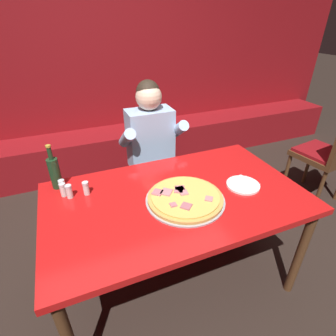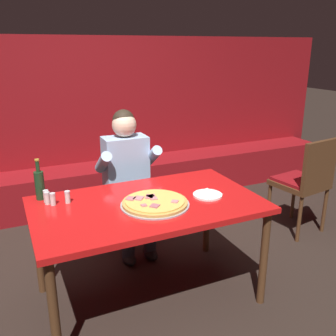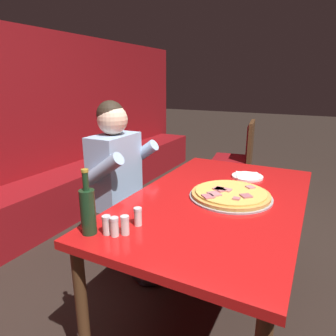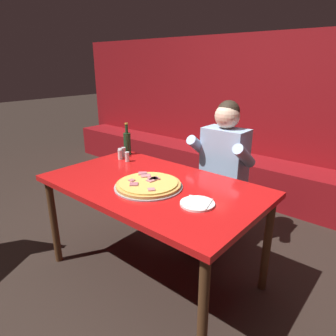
{
  "view_description": "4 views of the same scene",
  "coord_description": "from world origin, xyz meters",
  "px_view_note": "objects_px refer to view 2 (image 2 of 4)",
  "views": [
    {
      "loc": [
        -0.53,
        -1.17,
        1.71
      ],
      "look_at": [
        0.03,
        0.2,
        0.84
      ],
      "focal_mm": 28.0,
      "sensor_mm": 36.0,
      "label": 1
    },
    {
      "loc": [
        -0.85,
        -2.21,
        1.79
      ],
      "look_at": [
        0.2,
        0.09,
        0.96
      ],
      "focal_mm": 40.0,
      "sensor_mm": 36.0,
      "label": 2
    },
    {
      "loc": [
        -1.55,
        -0.47,
        1.41
      ],
      "look_at": [
        -0.12,
        0.26,
        0.93
      ],
      "focal_mm": 32.0,
      "sensor_mm": 36.0,
      "label": 3
    },
    {
      "loc": [
        1.35,
        -1.41,
        1.57
      ],
      "look_at": [
        0.01,
        0.16,
        0.83
      ],
      "focal_mm": 32.0,
      "sensor_mm": 36.0,
      "label": 4
    }
  ],
  "objects_px": {
    "dining_chair_by_booth": "(307,178)",
    "shaker_parmesan": "(68,198)",
    "diner_seated_blue_shirt": "(129,176)",
    "pizza": "(155,203)",
    "shaker_oregano": "(46,197)",
    "shaker_black_pepper": "(53,200)",
    "beer_bottle": "(40,184)",
    "main_dining_table": "(148,212)",
    "shaker_red_pepper_flakes": "(47,199)",
    "plate_white_paper": "(208,195)"
  },
  "relations": [
    {
      "from": "beer_bottle",
      "to": "shaker_black_pepper",
      "type": "distance_m",
      "value": 0.17
    },
    {
      "from": "diner_seated_blue_shirt",
      "to": "dining_chair_by_booth",
      "type": "distance_m",
      "value": 1.71
    },
    {
      "from": "dining_chair_by_booth",
      "to": "plate_white_paper",
      "type": "bearing_deg",
      "value": -163.71
    },
    {
      "from": "plate_white_paper",
      "to": "diner_seated_blue_shirt",
      "type": "distance_m",
      "value": 0.86
    },
    {
      "from": "shaker_oregano",
      "to": "shaker_black_pepper",
      "type": "relative_size",
      "value": 1.0
    },
    {
      "from": "beer_bottle",
      "to": "diner_seated_blue_shirt",
      "type": "xyz_separation_m",
      "value": [
        0.77,
        0.35,
        -0.17
      ]
    },
    {
      "from": "pizza",
      "to": "dining_chair_by_booth",
      "type": "height_order",
      "value": "dining_chair_by_booth"
    },
    {
      "from": "shaker_red_pepper_flakes",
      "to": "pizza",
      "type": "bearing_deg",
      "value": -26.14
    },
    {
      "from": "pizza",
      "to": "beer_bottle",
      "type": "bearing_deg",
      "value": 147.6
    },
    {
      "from": "beer_bottle",
      "to": "main_dining_table",
      "type": "bearing_deg",
      "value": -29.26
    },
    {
      "from": "plate_white_paper",
      "to": "shaker_oregano",
      "type": "relative_size",
      "value": 2.44
    },
    {
      "from": "shaker_parmesan",
      "to": "main_dining_table",
      "type": "bearing_deg",
      "value": -23.74
    },
    {
      "from": "shaker_oregano",
      "to": "shaker_parmesan",
      "type": "relative_size",
      "value": 1.0
    },
    {
      "from": "beer_bottle",
      "to": "shaker_parmesan",
      "type": "distance_m",
      "value": 0.23
    },
    {
      "from": "main_dining_table",
      "to": "shaker_oregano",
      "type": "bearing_deg",
      "value": 154.9
    },
    {
      "from": "shaker_black_pepper",
      "to": "diner_seated_blue_shirt",
      "type": "bearing_deg",
      "value": 35.17
    },
    {
      "from": "main_dining_table",
      "to": "dining_chair_by_booth",
      "type": "relative_size",
      "value": 1.6
    },
    {
      "from": "pizza",
      "to": "diner_seated_blue_shirt",
      "type": "bearing_deg",
      "value": 83.94
    },
    {
      "from": "pizza",
      "to": "shaker_oregano",
      "type": "height_order",
      "value": "shaker_oregano"
    },
    {
      "from": "shaker_black_pepper",
      "to": "shaker_red_pepper_flakes",
      "type": "bearing_deg",
      "value": 134.87
    },
    {
      "from": "dining_chair_by_booth",
      "to": "shaker_parmesan",
      "type": "bearing_deg",
      "value": -177.44
    },
    {
      "from": "pizza",
      "to": "plate_white_paper",
      "type": "height_order",
      "value": "pizza"
    },
    {
      "from": "shaker_oregano",
      "to": "shaker_parmesan",
      "type": "bearing_deg",
      "value": -29.98
    },
    {
      "from": "plate_white_paper",
      "to": "dining_chair_by_booth",
      "type": "xyz_separation_m",
      "value": [
        1.33,
        0.39,
        -0.2
      ]
    },
    {
      "from": "shaker_black_pepper",
      "to": "shaker_red_pepper_flakes",
      "type": "height_order",
      "value": "same"
    },
    {
      "from": "shaker_red_pepper_flakes",
      "to": "shaker_parmesan",
      "type": "distance_m",
      "value": 0.13
    },
    {
      "from": "shaker_black_pepper",
      "to": "dining_chair_by_booth",
      "type": "distance_m",
      "value": 2.38
    },
    {
      "from": "main_dining_table",
      "to": "shaker_parmesan",
      "type": "xyz_separation_m",
      "value": [
        -0.5,
        0.22,
        0.11
      ]
    },
    {
      "from": "pizza",
      "to": "shaker_black_pepper",
      "type": "xyz_separation_m",
      "value": [
        -0.62,
        0.29,
        0.02
      ]
    },
    {
      "from": "plate_white_paper",
      "to": "shaker_oregano",
      "type": "height_order",
      "value": "shaker_oregano"
    },
    {
      "from": "beer_bottle",
      "to": "dining_chair_by_booth",
      "type": "height_order",
      "value": "beer_bottle"
    },
    {
      "from": "plate_white_paper",
      "to": "shaker_oregano",
      "type": "xyz_separation_m",
      "value": [
        -1.07,
        0.36,
        0.03
      ]
    },
    {
      "from": "pizza",
      "to": "shaker_red_pepper_flakes",
      "type": "bearing_deg",
      "value": 153.86
    },
    {
      "from": "shaker_black_pepper",
      "to": "pizza",
      "type": "bearing_deg",
      "value": -24.9
    },
    {
      "from": "pizza",
      "to": "diner_seated_blue_shirt",
      "type": "height_order",
      "value": "diner_seated_blue_shirt"
    },
    {
      "from": "diner_seated_blue_shirt",
      "to": "shaker_red_pepper_flakes",
      "type": "bearing_deg",
      "value": -147.78
    },
    {
      "from": "main_dining_table",
      "to": "pizza",
      "type": "relative_size",
      "value": 3.33
    },
    {
      "from": "shaker_red_pepper_flakes",
      "to": "dining_chair_by_booth",
      "type": "relative_size",
      "value": 0.09
    },
    {
      "from": "shaker_oregano",
      "to": "shaker_parmesan",
      "type": "distance_m",
      "value": 0.15
    },
    {
      "from": "shaker_oregano",
      "to": "shaker_black_pepper",
      "type": "distance_m",
      "value": 0.08
    },
    {
      "from": "diner_seated_blue_shirt",
      "to": "beer_bottle",
      "type": "bearing_deg",
      "value": -155.39
    },
    {
      "from": "shaker_oregano",
      "to": "diner_seated_blue_shirt",
      "type": "height_order",
      "value": "diner_seated_blue_shirt"
    },
    {
      "from": "beer_bottle",
      "to": "dining_chair_by_booth",
      "type": "bearing_deg",
      "value": -1.12
    },
    {
      "from": "pizza",
      "to": "beer_bottle",
      "type": "distance_m",
      "value": 0.82
    },
    {
      "from": "main_dining_table",
      "to": "shaker_parmesan",
      "type": "bearing_deg",
      "value": 156.26
    },
    {
      "from": "pizza",
      "to": "shaker_parmesan",
      "type": "height_order",
      "value": "shaker_parmesan"
    },
    {
      "from": "dining_chair_by_booth",
      "to": "shaker_red_pepper_flakes",
      "type": "bearing_deg",
      "value": -178.43
    },
    {
      "from": "pizza",
      "to": "beer_bottle",
      "type": "xyz_separation_m",
      "value": [
        -0.68,
        0.43,
        0.09
      ]
    },
    {
      "from": "main_dining_table",
      "to": "shaker_parmesan",
      "type": "height_order",
      "value": "shaker_parmesan"
    },
    {
      "from": "plate_white_paper",
      "to": "beer_bottle",
      "type": "relative_size",
      "value": 0.72
    }
  ]
}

